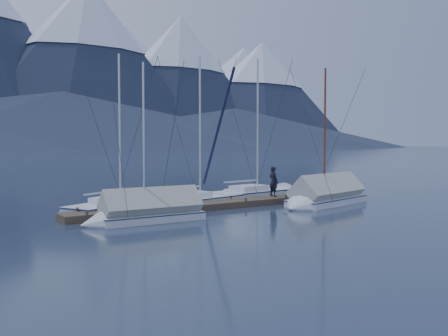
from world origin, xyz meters
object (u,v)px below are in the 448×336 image
(sailboat_open_mid, at_px, (206,201))
(sailboat_open_right, at_px, (263,194))
(sailboat_covered_near, at_px, (323,198))
(sailboat_covered_far, at_px, (142,214))
(sailboat_open_left, at_px, (126,205))
(person, at_px, (274,182))

(sailboat_open_mid, relative_size, sailboat_open_right, 0.94)
(sailboat_covered_near, xyz_separation_m, sailboat_covered_far, (-11.11, 0.48, -0.05))
(sailboat_open_mid, xyz_separation_m, sailboat_covered_near, (5.11, -4.49, 0.27))
(sailboat_open_right, bearing_deg, sailboat_open_mid, -168.78)
(sailboat_open_left, relative_size, sailboat_open_right, 0.91)
(sailboat_covered_near, height_order, person, sailboat_covered_near)
(sailboat_open_left, distance_m, sailboat_covered_far, 5.03)
(sailboat_open_left, distance_m, person, 8.89)
(sailboat_open_right, xyz_separation_m, sailboat_covered_near, (-0.05, -5.51, 0.26))
(sailboat_open_right, distance_m, sailboat_covered_far, 12.24)
(sailboat_open_right, xyz_separation_m, sailboat_covered_far, (-11.16, -5.04, 0.21))
(sailboat_open_mid, distance_m, sailboat_open_right, 5.26)
(sailboat_open_right, height_order, person, sailboat_open_right)
(sailboat_open_right, xyz_separation_m, person, (-1.44, -2.78, 1.08))
(sailboat_open_mid, height_order, person, sailboat_open_mid)
(sailboat_open_left, height_order, person, sailboat_open_left)
(sailboat_covered_far, bearing_deg, sailboat_open_left, 75.14)
(sailboat_open_mid, relative_size, sailboat_covered_near, 1.08)
(sailboat_covered_near, relative_size, person, 4.78)
(sailboat_covered_near, relative_size, sailboat_covered_far, 1.10)
(sailboat_open_mid, height_order, sailboat_open_right, sailboat_open_right)
(sailboat_open_right, distance_m, sailboat_covered_near, 5.52)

